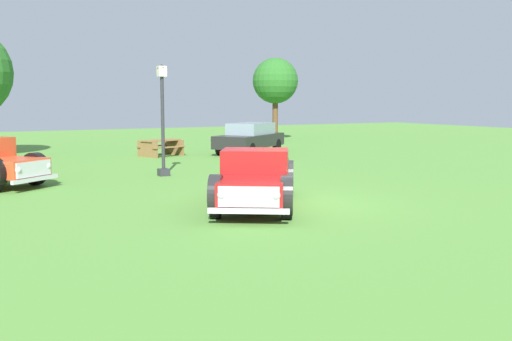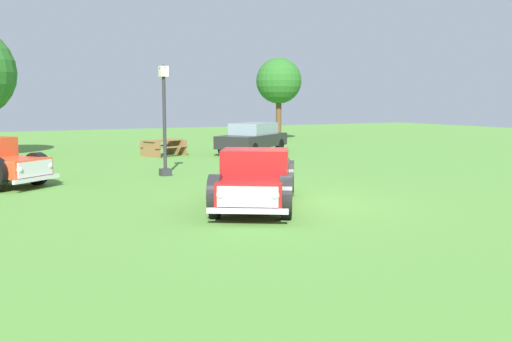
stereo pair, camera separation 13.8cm
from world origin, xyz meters
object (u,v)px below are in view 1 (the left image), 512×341
pickup_truck_foreground (255,180)px  oak_tree_west (275,81)px  lamp_post_near (163,118)px  picnic_table (161,146)px  sedan_distant_a (250,137)px

pickup_truck_foreground → oak_tree_west: bearing=58.2°
lamp_post_near → picnic_table: size_ratio=1.76×
sedan_distant_a → picnic_table: size_ratio=2.15×
picnic_table → oak_tree_west: bearing=33.6°
sedan_distant_a → picnic_table: 4.47m
sedan_distant_a → picnic_table: (-4.40, 0.72, -0.30)m
pickup_truck_foreground → sedan_distant_a: bearing=62.3°
sedan_distant_a → lamp_post_near: 9.33m
sedan_distant_a → lamp_post_near: lamp_post_near is taller
pickup_truck_foreground → sedan_distant_a: 15.01m
pickup_truck_foreground → lamp_post_near: 7.16m
pickup_truck_foreground → picnic_table: size_ratio=2.24×
pickup_truck_foreground → lamp_post_near: size_ratio=1.27×
pickup_truck_foreground → sedan_distant_a: size_ratio=1.04×
sedan_distant_a → oak_tree_west: oak_tree_west is taller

